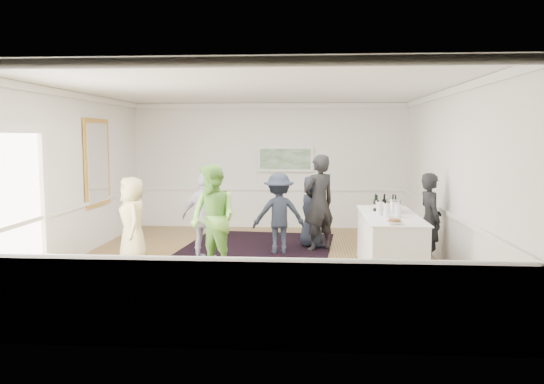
# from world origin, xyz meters

# --- Properties ---
(floor) EXTENTS (8.00, 8.00, 0.00)m
(floor) POSITION_xyz_m (0.00, 0.00, 0.00)
(floor) COLOR olive
(floor) RESTS_ON ground
(ceiling) EXTENTS (7.00, 8.00, 0.02)m
(ceiling) POSITION_xyz_m (0.00, 0.00, 3.20)
(ceiling) COLOR white
(ceiling) RESTS_ON wall_back
(wall_left) EXTENTS (0.02, 8.00, 3.20)m
(wall_left) POSITION_xyz_m (-3.50, 0.00, 1.60)
(wall_left) COLOR white
(wall_left) RESTS_ON floor
(wall_right) EXTENTS (0.02, 8.00, 3.20)m
(wall_right) POSITION_xyz_m (3.50, 0.00, 1.60)
(wall_right) COLOR white
(wall_right) RESTS_ON floor
(wall_back) EXTENTS (7.00, 0.02, 3.20)m
(wall_back) POSITION_xyz_m (0.00, 4.00, 1.60)
(wall_back) COLOR white
(wall_back) RESTS_ON floor
(wall_front) EXTENTS (7.00, 0.02, 3.20)m
(wall_front) POSITION_xyz_m (0.00, -4.00, 1.60)
(wall_front) COLOR white
(wall_front) RESTS_ON floor
(wainscoting) EXTENTS (7.00, 8.00, 1.00)m
(wainscoting) POSITION_xyz_m (0.00, 0.00, 0.50)
(wainscoting) COLOR white
(wainscoting) RESTS_ON floor
(mirror) EXTENTS (0.05, 1.25, 1.85)m
(mirror) POSITION_xyz_m (-3.45, 1.30, 1.80)
(mirror) COLOR gold
(mirror) RESTS_ON wall_left
(doorway) EXTENTS (0.10, 1.78, 2.56)m
(doorway) POSITION_xyz_m (-3.45, -1.90, 1.42)
(doorway) COLOR white
(doorway) RESTS_ON wall_left
(landscape_painting) EXTENTS (1.44, 0.06, 0.66)m
(landscape_painting) POSITION_xyz_m (0.40, 3.95, 1.78)
(landscape_painting) COLOR white
(landscape_painting) RESTS_ON wall_back
(area_rug) EXTENTS (3.42, 4.28, 0.02)m
(area_rug) POSITION_xyz_m (-0.10, 1.17, 0.01)
(area_rug) COLOR black
(area_rug) RESTS_ON floor
(serving_table) EXTENTS (0.94, 2.47, 1.00)m
(serving_table) POSITION_xyz_m (2.41, -0.39, 0.50)
(serving_table) COLOR white
(serving_table) RESTS_ON floor
(bartender) EXTENTS (0.50, 0.68, 1.70)m
(bartender) POSITION_xyz_m (3.20, 0.06, 0.85)
(bartender) COLOR black
(bartender) RESTS_ON floor
(guest_tan) EXTENTS (0.82, 0.93, 1.61)m
(guest_tan) POSITION_xyz_m (-2.26, -0.09, 0.81)
(guest_tan) COLOR #CFC181
(guest_tan) RESTS_ON floor
(guest_green) EXTENTS (1.16, 1.13, 1.88)m
(guest_green) POSITION_xyz_m (-0.64, -0.63, 0.94)
(guest_green) COLOR #71BB4B
(guest_green) RESTS_ON floor
(guest_lilac) EXTENTS (1.06, 0.69, 1.67)m
(guest_lilac) POSITION_xyz_m (-0.92, 0.07, 0.84)
(guest_lilac) COLOR #B5AFC4
(guest_lilac) RESTS_ON floor
(guest_dark_a) EXTENTS (1.15, 0.80, 1.62)m
(guest_dark_a) POSITION_xyz_m (0.41, 0.91, 0.81)
(guest_dark_a) COLOR #1D2431
(guest_dark_a) RESTS_ON floor
(guest_dark_b) EXTENTS (0.87, 0.80, 1.98)m
(guest_dark_b) POSITION_xyz_m (1.22, 1.23, 0.99)
(guest_dark_b) COLOR black
(guest_dark_b) RESTS_ON floor
(guest_navy) EXTENTS (0.84, 0.90, 1.54)m
(guest_navy) POSITION_xyz_m (1.09, 1.56, 0.77)
(guest_navy) COLOR #1D2431
(guest_navy) RESTS_ON floor
(wine_bottles) EXTENTS (0.45, 0.30, 0.31)m
(wine_bottles) POSITION_xyz_m (2.39, 0.12, 1.16)
(wine_bottles) COLOR black
(wine_bottles) RESTS_ON serving_table
(juice_pitchers) EXTENTS (0.39, 0.36, 0.24)m
(juice_pitchers) POSITION_xyz_m (2.34, -0.62, 1.12)
(juice_pitchers) COLOR #67AA3C
(juice_pitchers) RESTS_ON serving_table
(ice_bucket) EXTENTS (0.26, 0.26, 0.25)m
(ice_bucket) POSITION_xyz_m (2.51, -0.17, 1.12)
(ice_bucket) COLOR silver
(ice_bucket) RESTS_ON serving_table
(nut_bowl) EXTENTS (0.25, 0.25, 0.07)m
(nut_bowl) POSITION_xyz_m (2.33, -1.41, 1.04)
(nut_bowl) COLOR white
(nut_bowl) RESTS_ON serving_table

